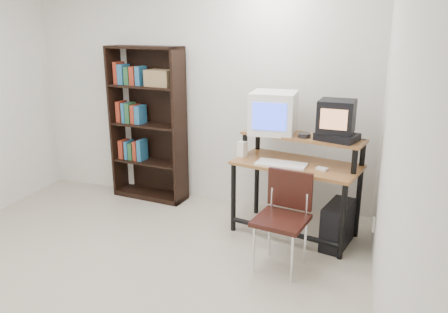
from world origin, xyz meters
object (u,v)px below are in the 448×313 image
(pc_tower, at_px, (338,225))
(bookshelf, at_px, (149,122))
(computer_desk, at_px, (297,167))
(crt_monitor, at_px, (273,113))
(school_chair, at_px, (284,210))
(crt_tv, at_px, (336,116))

(pc_tower, height_order, bookshelf, bookshelf)
(computer_desk, relative_size, crt_monitor, 2.86)
(crt_monitor, xyz_separation_m, bookshelf, (-1.53, 0.29, -0.26))
(crt_monitor, relative_size, bookshelf, 0.25)
(school_chair, bearing_deg, bookshelf, 159.30)
(computer_desk, height_order, bookshelf, bookshelf)
(computer_desk, distance_m, crt_tv, 0.61)
(crt_tv, bearing_deg, computer_desk, -168.49)
(pc_tower, relative_size, school_chair, 0.55)
(bookshelf, bearing_deg, crt_monitor, -3.76)
(pc_tower, distance_m, bookshelf, 2.42)
(crt_monitor, bearing_deg, bookshelf, 168.02)
(school_chair, distance_m, bookshelf, 2.16)
(pc_tower, bearing_deg, school_chair, -116.65)
(crt_monitor, bearing_deg, computer_desk, -31.77)
(computer_desk, xyz_separation_m, crt_tv, (0.33, 0.04, 0.51))
(crt_tv, height_order, school_chair, crt_tv)
(crt_monitor, relative_size, pc_tower, 1.00)
(crt_monitor, relative_size, school_chair, 0.55)
(computer_desk, bearing_deg, school_chair, -76.63)
(bookshelf, bearing_deg, pc_tower, -8.22)
(computer_desk, distance_m, bookshelf, 1.88)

